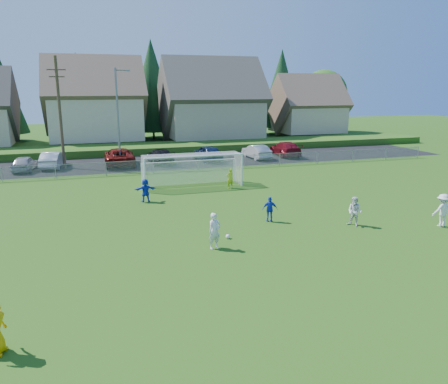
{
  "coord_description": "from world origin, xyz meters",
  "views": [
    {
      "loc": [
        -7.45,
        -15.48,
        7.38
      ],
      "look_at": [
        0.0,
        8.0,
        1.4
      ],
      "focal_mm": 35.0,
      "sensor_mm": 36.0,
      "label": 1
    }
  ],
  "objects": [
    {
      "name": "soccer_ball",
      "position": [
        -1.05,
        4.06,
        0.11
      ],
      "size": [
        0.22,
        0.22,
        0.22
      ],
      "primitive_type": "sphere",
      "color": "white",
      "rests_on": "ground"
    },
    {
      "name": "car_d",
      "position": [
        -0.59,
        26.92,
        0.72
      ],
      "size": [
        2.29,
        5.06,
        1.44
      ],
      "primitive_type": "imported",
      "rotation": [
        0.0,
        0.0,
        3.2
      ],
      "color": "black",
      "rests_on": "ground"
    },
    {
      "name": "tree_row",
      "position": [
        1.04,
        48.74,
        6.91
      ],
      "size": [
        65.98,
        12.36,
        13.8
      ],
      "color": "#382616",
      "rests_on": "ground"
    },
    {
      "name": "grass_embankment",
      "position": [
        0.0,
        35.0,
        0.4
      ],
      "size": [
        70.0,
        6.0,
        0.8
      ],
      "primitive_type": "cube",
      "color": "#1E420F",
      "rests_on": "ground"
    },
    {
      "name": "car_g",
      "position": [
        13.18,
        27.44,
        0.78
      ],
      "size": [
        2.65,
        5.52,
        1.55
      ],
      "primitive_type": "imported",
      "rotation": [
        0.0,
        0.0,
        3.05
      ],
      "color": "maroon",
      "rests_on": "ground"
    },
    {
      "name": "player_blue_a",
      "position": [
        2.07,
        6.05,
        0.71
      ],
      "size": [
        0.9,
        0.57,
        1.42
      ],
      "primitive_type": "imported",
      "rotation": [
        0.0,
        0.0,
        2.86
      ],
      "color": "#1333BA",
      "rests_on": "ground"
    },
    {
      "name": "ground",
      "position": [
        0.0,
        0.0,
        0.0
      ],
      "size": [
        160.0,
        160.0,
        0.0
      ],
      "primitive_type": "plane",
      "color": "#193D0C",
      "rests_on": "ground"
    },
    {
      "name": "utility_pole",
      "position": [
        -9.5,
        27.0,
        5.15
      ],
      "size": [
        1.6,
        0.26,
        10.0
      ],
      "color": "#473321",
      "rests_on": "ground"
    },
    {
      "name": "car_a",
      "position": [
        -12.82,
        26.49,
        0.68
      ],
      "size": [
        2.13,
        4.19,
        1.37
      ],
      "primitive_type": "imported",
      "rotation": [
        0.0,
        0.0,
        3.01
      ],
      "color": "gray",
      "rests_on": "ground"
    },
    {
      "name": "player_blue_b",
      "position": [
        -3.97,
        12.49,
        0.77
      ],
      "size": [
        1.45,
        0.53,
        1.54
      ],
      "primitive_type": "imported",
      "rotation": [
        0.0,
        0.0,
        3.2
      ],
      "color": "#1333BA",
      "rests_on": "ground"
    },
    {
      "name": "player_white_b",
      "position": [
        6.1,
        3.92,
        0.81
      ],
      "size": [
        0.93,
        0.99,
        1.61
      ],
      "primitive_type": "imported",
      "rotation": [
        0.0,
        0.0,
        -1.03
      ],
      "color": "silver",
      "rests_on": "ground"
    },
    {
      "name": "car_e",
      "position": [
        4.25,
        26.85,
        0.8
      ],
      "size": [
        2.31,
        4.84,
        1.6
      ],
      "primitive_type": "imported",
      "rotation": [
        0.0,
        0.0,
        3.23
      ],
      "color": "#122140",
      "rests_on": "ground"
    },
    {
      "name": "chainlink_fence",
      "position": [
        0.0,
        22.0,
        0.63
      ],
      "size": [
        52.06,
        0.06,
        1.2
      ],
      "color": "gray",
      "rests_on": "ground"
    },
    {
      "name": "car_f",
      "position": [
        9.49,
        26.71,
        0.72
      ],
      "size": [
        1.83,
        4.48,
        1.45
      ],
      "primitive_type": "imported",
      "rotation": [
        0.0,
        0.0,
        3.21
      ],
      "color": "#B0B0B0",
      "rests_on": "ground"
    },
    {
      "name": "player_white_a",
      "position": [
        -2.05,
        2.97,
        0.86
      ],
      "size": [
        0.72,
        0.58,
        1.71
      ],
      "primitive_type": "imported",
      "rotation": [
        0.0,
        0.0,
        0.3
      ],
      "color": "silver",
      "rests_on": "ground"
    },
    {
      "name": "car_b",
      "position": [
        -10.51,
        27.49,
        0.75
      ],
      "size": [
        2.18,
        4.73,
        1.5
      ],
      "primitive_type": "imported",
      "rotation": [
        0.0,
        0.0,
        3.01
      ],
      "color": "silver",
      "rests_on": "ground"
    },
    {
      "name": "goalkeeper",
      "position": [
        2.53,
        14.5,
        0.74
      ],
      "size": [
        0.6,
        0.46,
        1.49
      ],
      "primitive_type": "imported",
      "rotation": [
        0.0,
        0.0,
        3.35
      ],
      "color": "#B6D719",
      "rests_on": "ground"
    },
    {
      "name": "player_white_c",
      "position": [
        10.59,
        2.48,
        0.89
      ],
      "size": [
        1.19,
        0.73,
        1.79
      ],
      "primitive_type": "imported",
      "rotation": [
        0.0,
        0.0,
        3.08
      ],
      "color": "silver",
      "rests_on": "ground"
    },
    {
      "name": "asphalt_lot",
      "position": [
        0.0,
        27.5,
        0.01
      ],
      "size": [
        60.0,
        60.0,
        0.0
      ],
      "primitive_type": "plane",
      "color": "black",
      "rests_on": "ground"
    },
    {
      "name": "houses_row",
      "position": [
        1.97,
        42.46,
        7.33
      ],
      "size": [
        53.9,
        11.45,
        13.27
      ],
      "color": "tan",
      "rests_on": "ground"
    },
    {
      "name": "streetlight",
      "position": [
        -4.45,
        26.0,
        4.84
      ],
      "size": [
        1.38,
        0.18,
        9.0
      ],
      "color": "slate",
      "rests_on": "ground"
    },
    {
      "name": "car_c",
      "position": [
        -4.5,
        27.02,
        0.82
      ],
      "size": [
        2.97,
        6.03,
        1.65
      ],
      "primitive_type": "imported",
      "rotation": [
        0.0,
        0.0,
        3.1
      ],
      "color": "#65100B",
      "rests_on": "ground"
    },
    {
      "name": "soccer_goal",
      "position": [
        0.0,
        16.05,
        1.63
      ],
      "size": [
        7.42,
        1.9,
        2.5
      ],
      "color": "white",
      "rests_on": "ground"
    }
  ]
}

